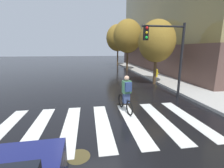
% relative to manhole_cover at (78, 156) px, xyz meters
% --- Properties ---
extents(ground_plane, '(120.00, 120.00, 0.00)m').
position_rel_manhole_cover_xyz_m(ground_plane, '(0.47, 1.77, -0.00)').
color(ground_plane, black).
extents(crosswalk_stripes, '(7.70, 3.74, 0.01)m').
position_rel_manhole_cover_xyz_m(crosswalk_stripes, '(0.82, 1.77, 0.00)').
color(crosswalk_stripes, silver).
rests_on(crosswalk_stripes, ground).
extents(manhole_cover, '(0.64, 0.64, 0.01)m').
position_rel_manhole_cover_xyz_m(manhole_cover, '(0.00, 0.00, 0.00)').
color(manhole_cover, '#473D1E').
rests_on(manhole_cover, ground).
extents(cyclist, '(0.39, 1.70, 1.69)m').
position_rel_manhole_cover_xyz_m(cyclist, '(1.98, 2.80, 0.84)').
color(cyclist, black).
rests_on(cyclist, ground).
extents(traffic_light_near, '(2.47, 0.28, 4.20)m').
position_rel_manhole_cover_xyz_m(traffic_light_near, '(4.74, 4.50, 2.86)').
color(traffic_light_near, black).
rests_on(traffic_light_near, ground).
extents(fire_hydrant, '(0.33, 0.22, 0.78)m').
position_rel_manhole_cover_xyz_m(fire_hydrant, '(6.91, 10.49, 0.53)').
color(fire_hydrant, gold).
rests_on(fire_hydrant, sidewalk).
extents(street_tree_near, '(2.83, 2.83, 5.03)m').
position_rel_manhole_cover_xyz_m(street_tree_near, '(5.67, 8.13, 3.39)').
color(street_tree_near, '#4C3823').
rests_on(street_tree_near, ground).
extents(street_tree_mid, '(3.67, 3.67, 6.53)m').
position_rel_manhole_cover_xyz_m(street_tree_mid, '(5.50, 16.67, 4.40)').
color(street_tree_mid, '#4C3823').
rests_on(street_tree_mid, ground).
extents(street_tree_far, '(3.87, 3.87, 6.88)m').
position_rel_manhole_cover_xyz_m(street_tree_far, '(5.47, 23.37, 4.65)').
color(street_tree_far, '#4C3823').
rests_on(street_tree_far, ground).
extents(corner_building, '(18.11, 25.34, 12.90)m').
position_rel_manhole_cover_xyz_m(corner_building, '(17.29, 17.47, 6.40)').
color(corner_building, brown).
rests_on(corner_building, ground).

